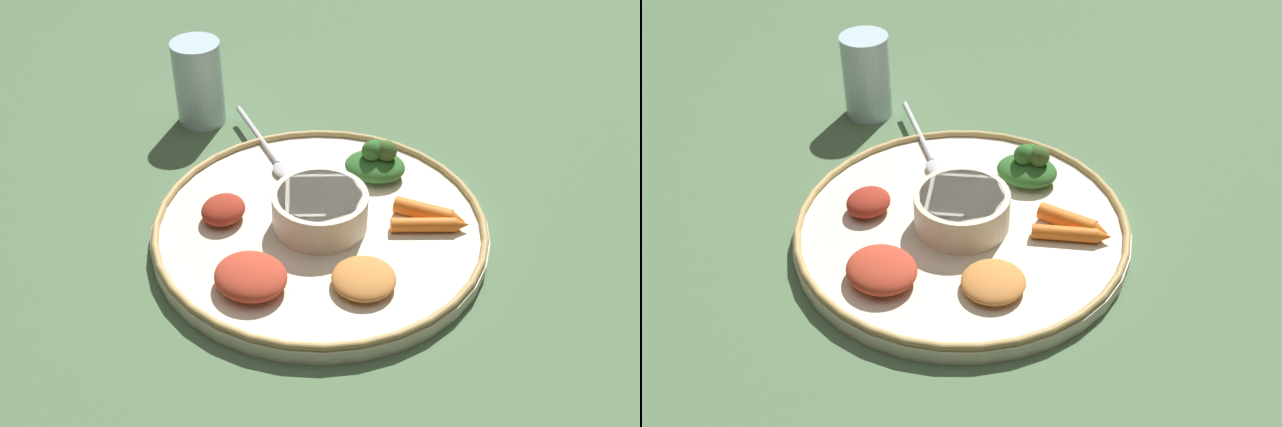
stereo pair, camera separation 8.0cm
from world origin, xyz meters
TOP-DOWN VIEW (x-y plane):
  - ground_plane at (0.00, 0.00)m, footprint 2.40×2.40m
  - platter at (0.00, 0.00)m, footprint 0.37×0.37m
  - platter_rim at (0.00, 0.00)m, footprint 0.36×0.36m
  - center_bowl at (0.00, 0.00)m, footprint 0.10×0.10m
  - spoon at (-0.10, -0.10)m, footprint 0.13×0.13m
  - greens_pile at (-0.11, 0.03)m, footprint 0.07×0.08m
  - carrot_near_spoon at (-0.03, 0.11)m, footprint 0.05×0.08m
  - carrot_outer at (-0.05, 0.11)m, footprint 0.02×0.08m
  - mound_berbere_red at (0.11, -0.03)m, footprint 0.08×0.09m
  - mound_squash at (0.07, 0.07)m, footprint 0.09×0.09m
  - mound_beet at (0.03, -0.10)m, footprint 0.06×0.05m
  - drinking_glass at (-0.17, -0.23)m, footprint 0.06×0.06m

SIDE VIEW (x-z plane):
  - ground_plane at x=0.00m, z-range 0.00..0.00m
  - platter at x=0.00m, z-range 0.00..0.02m
  - platter_rim at x=0.00m, z-range 0.02..0.02m
  - spoon at x=-0.10m, z-range 0.02..0.02m
  - carrot_near_spoon at x=-0.03m, z-range 0.02..0.03m
  - mound_squash at x=0.07m, z-range 0.02..0.03m
  - carrot_outer at x=-0.05m, z-range 0.02..0.03m
  - mound_beet at x=0.03m, z-range 0.02..0.04m
  - mound_berbere_red at x=0.11m, z-range 0.02..0.04m
  - greens_pile at x=-0.11m, z-range 0.01..0.06m
  - center_bowl at x=0.00m, z-range 0.02..0.06m
  - drinking_glass at x=-0.17m, z-range -0.01..0.10m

